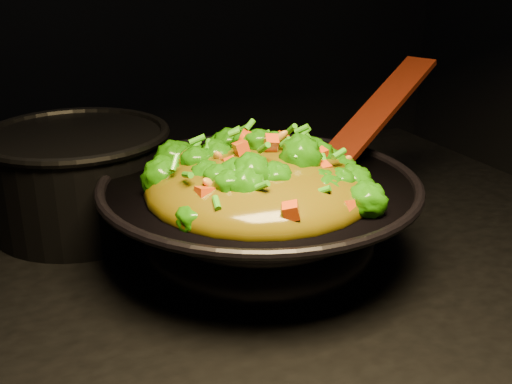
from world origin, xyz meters
name	(u,v)px	position (x,y,z in m)	size (l,w,h in m)	color
wok	(260,223)	(0.09, 0.04, 0.95)	(0.36, 0.36, 0.10)	black
stir_fry	(260,154)	(0.08, 0.02, 1.05)	(0.26, 0.26, 0.09)	#1D6106
spatula	(372,117)	(0.27, 0.08, 1.05)	(0.29, 0.04, 0.01)	#3C0E04
back_pot	(79,178)	(-0.08, 0.24, 0.97)	(0.23, 0.23, 0.13)	black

